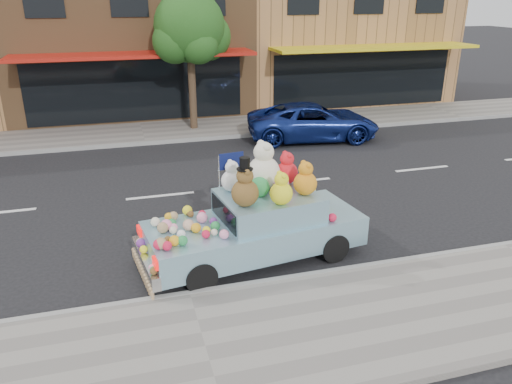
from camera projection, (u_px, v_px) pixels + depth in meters
name	position (u px, v px, depth m)	size (l,w,h in m)	color
ground	(160.00, 196.00, 13.34)	(120.00, 120.00, 0.00)	black
near_sidewalk	(205.00, 349.00, 7.52)	(60.00, 3.00, 0.12)	gray
far_sidewalk	(143.00, 133.00, 19.12)	(60.00, 3.00, 0.12)	gray
near_kerb	(190.00, 295.00, 8.85)	(60.00, 0.12, 0.13)	gray
far_kerb	(146.00, 143.00, 17.78)	(60.00, 0.12, 0.13)	gray
storefront_mid	(127.00, 26.00, 22.67)	(10.00, 9.80, 7.30)	olive
storefront_right	(330.00, 23.00, 25.23)	(10.00, 9.80, 7.30)	#A97647
street_tree	(190.00, 33.00, 18.33)	(3.00, 2.70, 5.22)	#38281C
car_blue	(313.00, 122.00, 18.27)	(2.21, 4.78, 1.33)	navy
art_car	(256.00, 220.00, 9.98)	(4.67, 2.32, 2.33)	black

